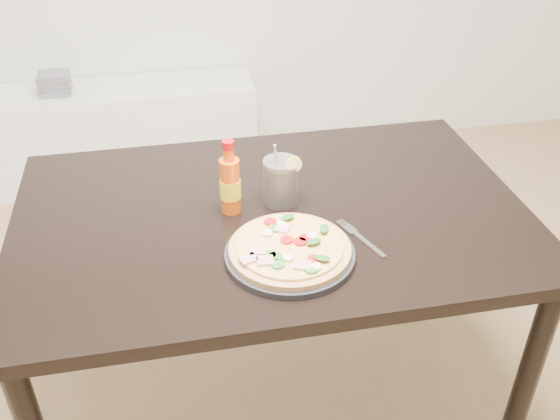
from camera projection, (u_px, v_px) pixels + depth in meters
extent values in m
cube|color=black|center=(272.00, 216.00, 1.72)|extent=(1.40, 0.90, 0.04)
cylinder|color=black|center=(526.00, 381.00, 1.72)|extent=(0.06, 0.06, 0.71)
cylinder|color=black|center=(69.00, 264.00, 2.15)|extent=(0.06, 0.06, 0.71)
cylinder|color=black|center=(420.00, 222.00, 2.35)|extent=(0.06, 0.06, 0.71)
cylinder|color=black|center=(290.00, 254.00, 1.54)|extent=(0.32, 0.32, 0.02)
cylinder|color=tan|center=(290.00, 249.00, 1.53)|extent=(0.30, 0.30, 0.01)
cylinder|color=#EBCF66|center=(290.00, 246.00, 1.52)|extent=(0.26, 0.26, 0.01)
cube|color=pink|center=(257.00, 251.00, 1.49)|extent=(0.04, 0.03, 0.01)
cube|color=pink|center=(248.00, 259.00, 1.47)|extent=(0.05, 0.04, 0.01)
cube|color=pink|center=(303.00, 265.00, 1.45)|extent=(0.05, 0.05, 0.01)
cube|color=pink|center=(283.00, 228.00, 1.57)|extent=(0.05, 0.05, 0.01)
cube|color=pink|center=(265.00, 261.00, 1.46)|extent=(0.04, 0.04, 0.01)
cylinder|color=#B31413|center=(305.00, 238.00, 1.54)|extent=(0.03, 0.03, 0.01)
cylinder|color=#B31413|center=(300.00, 242.00, 1.53)|extent=(0.03, 0.03, 0.01)
cylinder|color=#B31413|center=(270.00, 222.00, 1.60)|extent=(0.03, 0.03, 0.01)
cylinder|color=#B31413|center=(314.00, 259.00, 1.47)|extent=(0.03, 0.03, 0.01)
cylinder|color=#B31413|center=(287.00, 240.00, 1.53)|extent=(0.03, 0.03, 0.01)
cylinder|color=#317F2A|center=(311.00, 269.00, 1.44)|extent=(0.03, 0.03, 0.01)
cylinder|color=#317F2A|center=(275.00, 228.00, 1.57)|extent=(0.03, 0.03, 0.01)
cylinder|color=#317F2A|center=(269.00, 255.00, 1.48)|extent=(0.03, 0.03, 0.01)
cylinder|color=#317F2A|center=(278.00, 264.00, 1.45)|extent=(0.03, 0.03, 0.01)
cylinder|color=#317F2A|center=(275.00, 257.00, 1.48)|extent=(0.03, 0.03, 0.01)
ellipsoid|color=white|center=(312.00, 236.00, 1.55)|extent=(0.03, 0.03, 0.01)
ellipsoid|color=white|center=(267.00, 233.00, 1.56)|extent=(0.03, 0.03, 0.01)
ellipsoid|color=white|center=(282.00, 224.00, 1.59)|extent=(0.03, 0.03, 0.01)
ellipsoid|color=white|center=(288.00, 258.00, 1.47)|extent=(0.03, 0.03, 0.01)
ellipsoid|color=white|center=(316.00, 266.00, 1.45)|extent=(0.03, 0.03, 0.01)
ellipsoid|color=#1B6718|center=(322.00, 258.00, 1.46)|extent=(0.05, 0.04, 0.00)
ellipsoid|color=#1B6718|center=(324.00, 228.00, 1.56)|extent=(0.03, 0.05, 0.00)
ellipsoid|color=#1B6718|center=(314.00, 241.00, 1.52)|extent=(0.04, 0.03, 0.00)
ellipsoid|color=#1B6718|center=(287.00, 217.00, 1.60)|extent=(0.05, 0.04, 0.00)
cylinder|color=#E4530D|center=(230.00, 186.00, 1.67)|extent=(0.06, 0.06, 0.16)
cylinder|color=yellow|center=(230.00, 188.00, 1.67)|extent=(0.06, 0.06, 0.06)
cylinder|color=#E4530D|center=(229.00, 154.00, 1.62)|extent=(0.03, 0.03, 0.03)
cylinder|color=red|center=(228.00, 145.00, 1.60)|extent=(0.03, 0.03, 0.02)
cylinder|color=black|center=(281.00, 184.00, 1.72)|extent=(0.09, 0.09, 0.11)
cylinder|color=silver|center=(281.00, 181.00, 1.72)|extent=(0.10, 0.10, 0.13)
cylinder|color=#F2E059|center=(294.00, 164.00, 1.67)|extent=(0.04, 0.01, 0.04)
cylinder|color=#B2B2B7|center=(277.00, 168.00, 1.70)|extent=(0.03, 0.06, 0.17)
cube|color=silver|center=(369.00, 245.00, 1.58)|extent=(0.06, 0.12, 0.00)
cube|color=silver|center=(350.00, 229.00, 1.63)|extent=(0.04, 0.05, 0.00)
cube|color=silver|center=(340.00, 224.00, 1.65)|extent=(0.01, 0.03, 0.00)
cube|color=silver|center=(341.00, 224.00, 1.66)|extent=(0.01, 0.03, 0.00)
cube|color=silver|center=(343.00, 223.00, 1.66)|extent=(0.01, 0.03, 0.00)
cube|color=silver|center=(345.00, 222.00, 1.66)|extent=(0.01, 0.03, 0.00)
cube|color=white|center=(118.00, 134.00, 3.20)|extent=(1.40, 0.34, 0.50)
cube|color=slate|center=(57.00, 93.00, 3.00)|extent=(0.14, 0.12, 0.01)
cube|color=slate|center=(56.00, 91.00, 2.99)|extent=(0.14, 0.12, 0.01)
cube|color=slate|center=(56.00, 89.00, 2.99)|extent=(0.14, 0.12, 0.01)
cube|color=slate|center=(55.00, 87.00, 2.98)|extent=(0.14, 0.12, 0.01)
cube|color=slate|center=(55.00, 84.00, 2.98)|extent=(0.14, 0.12, 0.01)
cube|color=slate|center=(55.00, 82.00, 2.97)|extent=(0.14, 0.12, 0.01)
cube|color=slate|center=(54.00, 80.00, 2.97)|extent=(0.14, 0.12, 0.01)
cube|color=slate|center=(54.00, 78.00, 2.96)|extent=(0.14, 0.12, 0.01)
cube|color=slate|center=(53.00, 76.00, 2.95)|extent=(0.14, 0.12, 0.01)
cube|color=slate|center=(53.00, 74.00, 2.95)|extent=(0.14, 0.12, 0.01)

